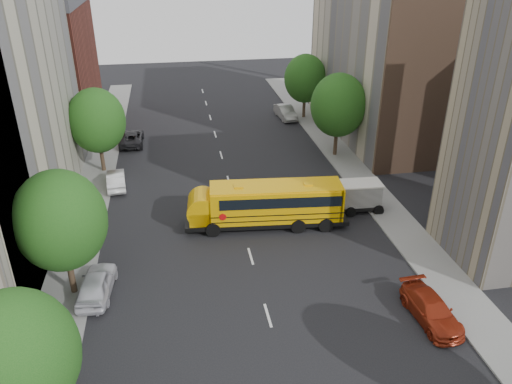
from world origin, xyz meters
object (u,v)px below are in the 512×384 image
object	(u,v)px
street_tree_2	(97,121)
parked_car_3	(431,310)
school_bus	(265,203)
parked_car_0	(96,284)
safari_truck	(346,196)
street_tree_4	(338,105)
parked_car_5	(285,112)
parked_car_1	(116,180)
street_tree_0	(16,357)
parked_car_2	(131,138)
street_tree_1	(60,221)
street_tree_5	(305,79)

from	to	relation	value
street_tree_2	parked_car_3	size ratio (longest dim) A/B	1.65
school_bus	parked_car_0	xyz separation A→B (m)	(-11.29, -6.31, -1.09)
safari_truck	street_tree_4	bearing A→B (deg)	78.80
parked_car_5	parked_car_1	bearing A→B (deg)	-144.87
school_bus	parked_car_5	distance (m)	25.32
parked_car_3	parked_car_0	bearing A→B (deg)	160.08
street_tree_0	parked_car_2	size ratio (longest dim) A/B	1.46
school_bus	street_tree_2	bearing A→B (deg)	141.47
street_tree_2	parked_car_0	distance (m)	18.92
parked_car_3	safari_truck	bearing A→B (deg)	88.72
parked_car_5	street_tree_4	bearing A→B (deg)	-85.21
parked_car_5	parked_car_0	bearing A→B (deg)	-126.50
street_tree_4	street_tree_1	bearing A→B (deg)	-140.71
street_tree_1	parked_car_0	xyz separation A→B (m)	(1.40, -0.43, -4.18)
street_tree_2	school_bus	bearing A→B (deg)	-43.70
parked_car_3	street_tree_2	bearing A→B (deg)	126.17
parked_car_1	parked_car_2	bearing A→B (deg)	-100.39
street_tree_1	school_bus	xyz separation A→B (m)	(12.69, 5.88, -3.09)
street_tree_1	street_tree_4	bearing A→B (deg)	39.29
school_bus	parked_car_3	xyz separation A→B (m)	(7.11, -11.72, -1.19)
parked_car_1	parked_car_3	size ratio (longest dim) A/B	0.91
street_tree_4	parked_car_0	size ratio (longest dim) A/B	1.80
school_bus	parked_car_5	xyz separation A→B (m)	(7.11, 24.28, -1.09)
safari_truck	parked_car_1	distance (m)	19.37
parked_car_0	street_tree_2	bearing A→B (deg)	-80.12
street_tree_1	street_tree_5	distance (m)	37.20
safari_truck	street_tree_1	bearing A→B (deg)	-157.44
street_tree_0	street_tree_5	bearing A→B (deg)	61.19
street_tree_0	parked_car_0	world-z (taller)	street_tree_0
school_bus	parked_car_5	bearing A→B (deg)	78.84
street_tree_4	parked_car_3	size ratio (longest dim) A/B	1.74
street_tree_2	safari_truck	distance (m)	22.50
street_tree_1	parked_car_2	size ratio (longest dim) A/B	1.56
street_tree_2	parked_car_5	world-z (taller)	street_tree_2
street_tree_5	school_bus	bearing A→B (deg)	-111.11
safari_truck	parked_car_2	distance (m)	24.51
school_bus	safari_truck	distance (m)	6.73
street_tree_5	street_tree_4	bearing A→B (deg)	-90.00
street_tree_0	street_tree_5	xyz separation A→B (m)	(22.00, 40.00, 0.06)
safari_truck	parked_car_2	size ratio (longest dim) A/B	1.11
safari_truck	parked_car_1	world-z (taller)	safari_truck
street_tree_4	street_tree_5	bearing A→B (deg)	90.00
street_tree_4	parked_car_5	distance (m)	13.08
street_tree_1	street_tree_2	bearing A→B (deg)	90.00
street_tree_1	parked_car_1	size ratio (longest dim) A/B	1.87
street_tree_1	parked_car_5	distance (m)	36.32
parked_car_1	parked_car_3	distance (m)	27.34
street_tree_2	parked_car_2	size ratio (longest dim) A/B	1.52
street_tree_4	parked_car_5	size ratio (longest dim) A/B	1.73
street_tree_0	parked_car_5	xyz separation A→B (m)	(19.80, 40.15, -3.87)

